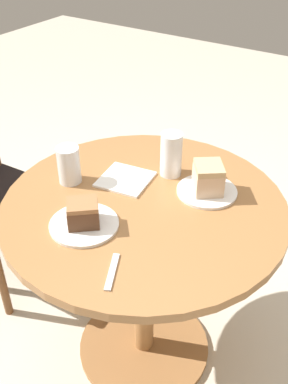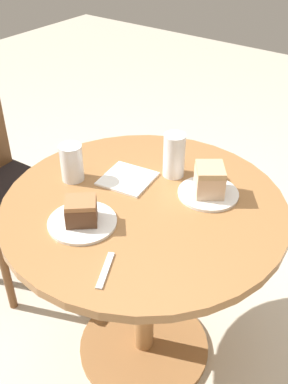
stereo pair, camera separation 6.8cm
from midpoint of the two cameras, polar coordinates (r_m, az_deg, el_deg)
The scene contains 10 objects.
ground_plane at distance 2.00m, azimuth -1.03°, elevation -19.09°, with size 8.00×8.00×0.00m, color beige.
table at distance 1.58m, azimuth -1.25°, elevation -7.07°, with size 0.93×0.93×0.76m.
plate_near at distance 1.37m, azimuth -9.03°, elevation -4.11°, with size 0.21×0.21×0.01m.
plate_far at distance 1.50m, azimuth 6.71°, elevation 0.08°, with size 0.20×0.20×0.01m.
cake_slice_near at distance 1.34m, azimuth -9.19°, elevation -2.68°, with size 0.12×0.12×0.08m.
cake_slice_far at distance 1.47m, azimuth 6.85°, elevation 1.79°, with size 0.14×0.13×0.10m.
glass_lemonade at distance 1.55m, azimuth -10.74°, elevation 3.12°, with size 0.08×0.08×0.13m.
glass_water at distance 1.55m, azimuth 2.21°, elevation 4.51°, with size 0.08×0.08×0.16m.
napkin_stack at distance 1.56m, azimuth -3.65°, elevation 1.61°, with size 0.19×0.19×0.01m.
spoon at distance 1.22m, azimuth -5.70°, elevation -10.05°, with size 0.13×0.08×0.00m.
Camera 1 is at (-0.98, -0.64, 1.62)m, focal length 42.00 mm.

